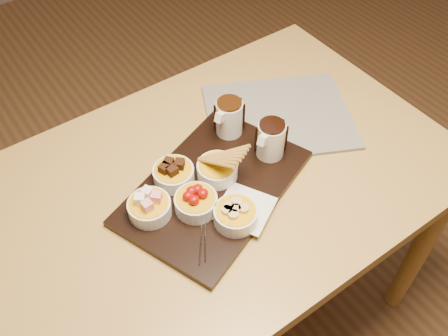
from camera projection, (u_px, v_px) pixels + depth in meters
ground at (220, 308)px, 1.81m from camera, size 5.00×5.00×0.00m
dining_table at (219, 199)px, 1.32m from camera, size 1.20×0.80×0.75m
serving_board at (214, 187)px, 1.21m from camera, size 0.54×0.45×0.02m
napkin at (245, 208)px, 1.16m from camera, size 0.16×0.16×0.00m
bowl_marshmallows at (150, 208)px, 1.14m from camera, size 0.10×0.10×0.04m
bowl_cake at (174, 175)px, 1.20m from camera, size 0.10×0.10×0.04m
bowl_strawberries at (196, 203)px, 1.15m from camera, size 0.10×0.10×0.04m
bowl_biscotti at (217, 170)px, 1.21m from camera, size 0.10×0.10×0.04m
bowl_bananas at (236, 216)px, 1.12m from camera, size 0.10×0.10×0.04m
pitcher_dark_chocolate at (271, 140)px, 1.24m from camera, size 0.09×0.09×0.10m
pitcher_milk_chocolate at (229, 118)px, 1.29m from camera, size 0.09×0.09×0.10m
fondue_skewers at (203, 215)px, 1.14m from camera, size 0.23×0.18×0.01m
newspaper at (279, 116)px, 1.38m from camera, size 0.49×0.46×0.01m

